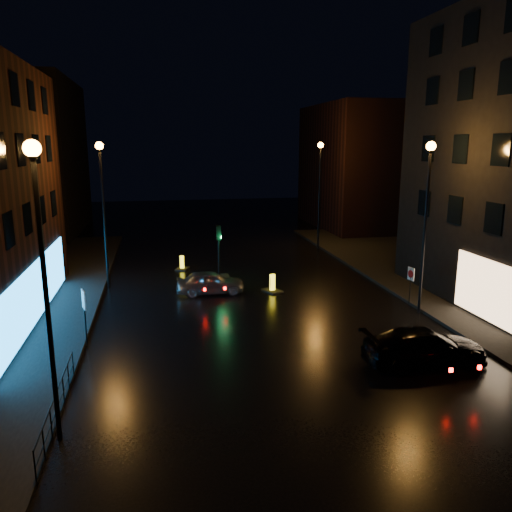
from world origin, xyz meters
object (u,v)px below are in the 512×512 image
object	(u,v)px
silver_hatchback	(210,282)
dark_sedan	(425,347)
traffic_signal	(219,273)
bollard_far	(182,266)
bollard_near	(272,288)
road_sign_left	(84,304)
road_sign_right	(411,277)

from	to	relation	value
silver_hatchback	dark_sedan	size ratio (longest dim) A/B	0.79
traffic_signal	dark_sedan	distance (m)	14.80
silver_hatchback	bollard_far	world-z (taller)	silver_hatchback
traffic_signal	dark_sedan	bearing A→B (deg)	-65.22
bollard_near	road_sign_left	size ratio (longest dim) A/B	0.57
road_sign_left	road_sign_right	bearing A→B (deg)	-9.38
traffic_signal	silver_hatchback	xyz separation A→B (m)	(-0.83, -2.60, 0.14)
dark_sedan	traffic_signal	bearing A→B (deg)	25.28
bollard_near	road_sign_right	xyz separation A→B (m)	(6.42, -3.86, 1.31)
dark_sedan	bollard_far	xyz separation A→B (m)	(-8.30, 16.71, -0.49)
bollard_near	traffic_signal	bearing A→B (deg)	109.38
traffic_signal	road_sign_right	world-z (taller)	traffic_signal
dark_sedan	road_sign_right	bearing A→B (deg)	-23.14
silver_hatchback	bollard_far	bearing A→B (deg)	13.54
bollard_far	road_sign_right	bearing A→B (deg)	-21.65
bollard_near	road_sign_right	bearing A→B (deg)	-53.76
bollard_far	road_sign_left	world-z (taller)	road_sign_left
dark_sedan	road_sign_right	world-z (taller)	road_sign_right
traffic_signal	road_sign_right	bearing A→B (deg)	-36.86
silver_hatchback	road_sign_right	size ratio (longest dim) A/B	1.85
bollard_near	road_sign_left	bearing A→B (deg)	-169.48
road_sign_right	bollard_near	bearing A→B (deg)	-40.53
road_sign_right	silver_hatchback	bearing A→B (deg)	-32.54
bollard_near	bollard_far	world-z (taller)	bollard_near
road_sign_left	silver_hatchback	bearing A→B (deg)	30.36
dark_sedan	silver_hatchback	bearing A→B (deg)	33.50
bollard_far	road_sign_left	size ratio (longest dim) A/B	0.51
bollard_far	road_sign_right	distance (m)	15.13
silver_hatchback	road_sign_left	world-z (taller)	road_sign_left
bollard_far	traffic_signal	bearing A→B (deg)	-36.93
road_sign_left	road_sign_right	distance (m)	15.96
dark_sedan	bollard_far	world-z (taller)	dark_sedan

